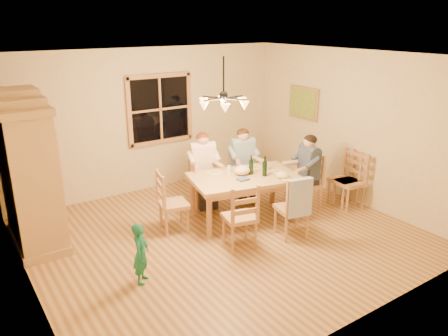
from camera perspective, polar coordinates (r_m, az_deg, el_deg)
floor at (r=6.85m, az=-0.05°, el=-8.75°), size 5.50×5.50×0.00m
ceiling at (r=6.09m, az=-0.06°, el=14.41°), size 5.50×5.00×0.02m
wall_back at (r=8.46m, az=-9.61°, el=6.15°), size 5.50×0.02×2.70m
wall_left at (r=5.39m, az=-25.12°, el=-2.77°), size 0.02×5.00×2.70m
wall_right at (r=8.14m, az=16.28°, el=5.16°), size 0.02×5.00×2.70m
window at (r=8.47m, az=-8.35°, el=7.61°), size 1.30×0.06×1.30m
painting at (r=8.86m, az=10.33°, el=8.33°), size 0.06×0.78×0.64m
chandelier at (r=6.16m, az=-0.06°, el=8.63°), size 0.77×0.68×0.71m
armoire at (r=6.83m, az=-24.11°, el=-0.90°), size 0.66×1.40×2.30m
dining_table at (r=7.13m, az=2.66°, el=-1.82°), size 1.91×1.40×0.76m
chair_far_left at (r=7.82m, az=-2.71°, el=-2.70°), size 0.52×0.51×0.99m
chair_far_right at (r=8.08m, az=2.44°, el=-1.97°), size 0.52×0.51×0.99m
chair_near_left at (r=6.43m, az=2.05°, el=-7.66°), size 0.52×0.51×0.99m
chair_near_right at (r=6.79m, az=8.78°, el=-6.39°), size 0.52×0.51×0.99m
chair_end_left at (r=6.90m, az=-6.55°, el=-5.85°), size 0.51×0.52×0.99m
chair_end_right at (r=7.80m, az=10.69°, el=-3.09°), size 0.51×0.52×0.99m
adult_woman at (r=7.64m, az=-2.77°, el=1.06°), size 0.46×0.49×0.87m
adult_plaid_man at (r=7.90m, az=2.49°, el=1.68°), size 0.46×0.49×0.87m
adult_slate_man at (r=7.61m, az=10.93°, el=0.67°), size 0.49×0.46×0.87m
towel at (r=6.48m, az=9.79°, el=-3.86°), size 0.39×0.18×0.58m
wine_bottle_a at (r=7.13m, az=3.56°, el=0.44°), size 0.08×0.08×0.33m
wine_bottle_b at (r=7.07m, az=5.35°, el=0.24°), size 0.08×0.08×0.33m
plate_woman at (r=7.24m, az=-1.26°, el=-0.54°), size 0.26×0.26×0.02m
plate_plaid at (r=7.50m, az=3.89°, el=0.12°), size 0.26×0.26×0.02m
plate_slate at (r=7.33m, az=7.16°, el=-0.44°), size 0.26×0.26×0.02m
wine_glass_a at (r=7.17m, az=0.67°, el=-0.21°), size 0.06×0.06×0.14m
wine_glass_b at (r=7.38m, az=5.62°, el=0.26°), size 0.06×0.06×0.14m
cap at (r=7.02m, az=7.68°, el=-0.94°), size 0.20×0.20×0.11m
napkin at (r=6.91m, az=2.49°, el=-1.47°), size 0.21×0.18×0.03m
cloth_bundle at (r=7.12m, az=2.39°, el=-0.30°), size 0.28×0.22×0.15m
child at (r=5.64m, az=-10.79°, el=-10.89°), size 0.34×0.35×0.81m
chair_spare_front at (r=8.03m, az=15.99°, el=-2.86°), size 0.48×0.50×0.99m
chair_spare_back at (r=8.11m, az=15.28°, el=-2.58°), size 0.45×0.47×0.99m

